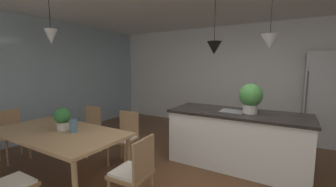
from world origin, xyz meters
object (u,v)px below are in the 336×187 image
object	(u,v)px
chair_far_left	(88,128)
potted_plant_on_island	(251,97)
potted_plant_on_table	(62,118)
kitchen_island	(236,138)
dining_table	(59,135)
chair_far_right	(124,136)
vase_on_dining_table	(74,126)
chair_near_right	(3,186)
chair_kitchen_end	(134,171)
refrigerator	(322,99)
chair_window_end	(12,133)

from	to	relation	value
chair_far_left	potted_plant_on_island	bearing A→B (deg)	17.77
potted_plant_on_island	potted_plant_on_table	bearing A→B (deg)	-143.46
kitchen_island	dining_table	bearing A→B (deg)	-140.03
chair_far_right	vase_on_dining_table	distance (m)	0.89
chair_near_right	chair_far_right	world-z (taller)	same
chair_kitchen_end	chair_far_right	size ratio (longest dim) A/B	1.00
refrigerator	vase_on_dining_table	world-z (taller)	refrigerator
chair_far_right	vase_on_dining_table	world-z (taller)	vase_on_dining_table
chair_far_right	potted_plant_on_island	xyz separation A→B (m)	(1.83, 0.87, 0.69)
chair_window_end	refrigerator	world-z (taller)	refrigerator
chair_far_right	chair_window_end	bearing A→B (deg)	-154.40
potted_plant_on_island	vase_on_dining_table	bearing A→B (deg)	-140.73
chair_kitchen_end	refrigerator	distance (m)	4.22
vase_on_dining_table	potted_plant_on_island	bearing A→B (deg)	39.27
chair_far_right	chair_near_right	bearing A→B (deg)	-89.85
dining_table	chair_window_end	size ratio (longest dim) A/B	2.30
chair_far_left	kitchen_island	world-z (taller)	kitchen_island
chair_kitchen_end	vase_on_dining_table	xyz separation A→B (m)	(-1.13, 0.08, 0.34)
potted_plant_on_island	vase_on_dining_table	xyz separation A→B (m)	(-2.04, -1.67, -0.35)
chair_window_end	potted_plant_on_table	xyz separation A→B (m)	(1.38, 0.07, 0.43)
dining_table	potted_plant_on_island	xyz separation A→B (m)	(2.27, 1.75, 0.50)
chair_window_end	potted_plant_on_island	bearing A→B (deg)	25.58
dining_table	potted_plant_on_table	size ratio (longest dim) A/B	6.15
refrigerator	potted_plant_on_island	distance (m)	2.24
potted_plant_on_table	chair_far_left	bearing A→B (deg)	120.02
dining_table	chair_near_right	xyz separation A→B (m)	(0.45, -0.87, -0.19)
chair_window_end	kitchen_island	distance (m)	3.87
chair_far_left	chair_window_end	distance (m)	1.26
chair_window_end	potted_plant_on_table	bearing A→B (deg)	2.75
refrigerator	potted_plant_on_island	xyz separation A→B (m)	(-1.10, -1.94, 0.20)
kitchen_island	potted_plant_on_island	distance (m)	0.73
dining_table	chair_kitchen_end	distance (m)	1.38
chair_far_right	chair_far_left	bearing A→B (deg)	-180.00
chair_kitchen_end	dining_table	bearing A→B (deg)	-179.91
chair_far_right	refrigerator	size ratio (longest dim) A/B	0.45
chair_kitchen_end	potted_plant_on_island	distance (m)	2.08
dining_table	chair_far_right	bearing A→B (deg)	62.91
kitchen_island	potted_plant_on_island	size ratio (longest dim) A/B	4.59
chair_far_left	vase_on_dining_table	world-z (taller)	vase_on_dining_table
dining_table	chair_far_left	distance (m)	1.00
vase_on_dining_table	chair_far_left	bearing A→B (deg)	131.06
chair_far_left	chair_near_right	xyz separation A→B (m)	(0.90, -1.74, 0.00)
chair_near_right	chair_window_end	distance (m)	2.02
chair_near_right	vase_on_dining_table	xyz separation A→B (m)	(-0.21, 0.95, 0.34)
chair_far_right	kitchen_island	bearing A→B (deg)	28.10
potted_plant_on_island	vase_on_dining_table	world-z (taller)	potted_plant_on_island
chair_kitchen_end	chair_window_end	distance (m)	2.74
dining_table	refrigerator	world-z (taller)	refrigerator
potted_plant_on_table	chair_window_end	bearing A→B (deg)	-177.25
chair_far_right	vase_on_dining_table	xyz separation A→B (m)	(-0.21, -0.79, 0.34)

